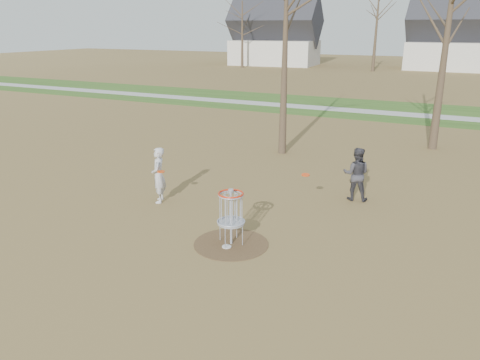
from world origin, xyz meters
name	(u,v)px	position (x,y,z in m)	size (l,w,h in m)	color
ground	(231,244)	(0.00, 0.00, 0.00)	(160.00, 160.00, 0.00)	brown
green_band	(385,110)	(0.00, 21.00, 0.01)	(160.00, 8.00, 0.01)	#2D5119
footpath	(382,113)	(0.00, 20.00, 0.01)	(160.00, 1.50, 0.01)	#9E9E99
dirt_circle	(231,244)	(0.00, 0.00, 0.01)	(1.80, 1.80, 0.01)	#47331E
player_standing	(159,175)	(-3.21, 1.61, 0.82)	(0.60, 0.39, 1.65)	silver
player_throwing	(356,174)	(1.94, 4.34, 0.80)	(0.78, 0.61, 1.60)	#37353B
disc_grounded	(227,247)	(-0.01, -0.21, 0.02)	(0.22, 0.22, 0.02)	silver
discs_in_play	(235,173)	(-0.87, 1.93, 1.12)	(4.14, 1.31, 0.17)	#EB3E0C
disc_golf_basket	(231,209)	(0.00, 0.00, 0.91)	(0.64, 0.64, 1.35)	#9EA3AD
bare_trees	(443,22)	(1.78, 35.79, 5.35)	(52.62, 44.98, 9.00)	#382B1E
houses_row	(475,40)	(4.32, 52.56, 3.52)	(56.51, 10.01, 7.26)	silver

